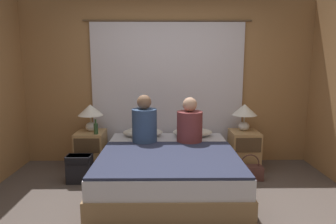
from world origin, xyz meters
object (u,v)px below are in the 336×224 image
nightstand_left (91,151)px  person_right_in_bed (190,125)px  pillow_right (192,132)px  lamp_left (90,112)px  pillow_left (143,132)px  nightstand_right (244,150)px  bed (168,170)px  person_left_in_bed (144,123)px  lamp_right (245,112)px  handbag_on_floor (250,172)px  backpack_on_floor (80,167)px  beer_bottle_on_left_stand (96,128)px

nightstand_left → person_right_in_bed: person_right_in_bed is taller
pillow_right → lamp_left: bearing=-178.8°
lamp_left → pillow_left: 0.83m
nightstand_right → pillow_left: bearing=176.6°
pillow_left → pillow_right: size_ratio=1.00×
bed → person_left_in_bed: (-0.32, 0.38, 0.52)m
lamp_right → handbag_on_floor: lamp_right is taller
lamp_left → person_right_in_bed: person_right_in_bed is taller
backpack_on_floor → handbag_on_floor: 2.29m
lamp_right → pillow_right: bearing=177.6°
bed → person_right_in_bed: (0.30, 0.38, 0.50)m
pillow_left → lamp_right: bearing=-1.2°
pillow_left → handbag_on_floor: bearing=-18.6°
lamp_right → backpack_on_floor: (-2.31, -0.54, -0.64)m
backpack_on_floor → bed: bearing=-8.7°
bed → pillow_left: size_ratio=3.26×
lamp_left → beer_bottle_on_left_stand: lamp_left is taller
beer_bottle_on_left_stand → handbag_on_floor: beer_bottle_on_left_stand is taller
nightstand_left → person_left_in_bed: 0.98m
nightstand_right → lamp_right: (0.00, 0.06, 0.57)m
nightstand_left → person_right_in_bed: bearing=-11.3°
nightstand_right → backpack_on_floor: bearing=-168.1°
pillow_right → backpack_on_floor: pillow_right is taller
lamp_right → person_right_in_bed: 0.91m
lamp_left → pillow_left: bearing=2.4°
lamp_left → pillow_right: 1.54m
lamp_right → handbag_on_floor: (-0.02, -0.47, -0.75)m
nightstand_right → bed: bearing=-149.6°
bed → beer_bottle_on_left_stand: 1.22m
pillow_right → person_right_in_bed: bearing=-101.4°
pillow_left → beer_bottle_on_left_stand: beer_bottle_on_left_stand is taller
lamp_right → pillow_left: lamp_right is taller
nightstand_left → nightstand_right: bearing=0.0°
person_left_in_bed → beer_bottle_on_left_stand: 0.72m
pillow_left → person_left_in_bed: (0.05, -0.38, 0.22)m
lamp_right → pillow_left: bearing=178.8°
nightstand_right → lamp_right: bearing=90.0°
lamp_right → person_right_in_bed: size_ratio=0.62×
bed → person_left_in_bed: bearing=130.1°
person_left_in_bed → pillow_right: bearing=28.5°
nightstand_right → person_left_in_bed: 1.55m
lamp_left → pillow_right: (1.51, 0.03, -0.31)m
lamp_left → backpack_on_floor: (-0.04, -0.54, -0.64)m
pillow_left → backpack_on_floor: pillow_left is taller
bed → person_right_in_bed: bearing=52.0°
bed → person_left_in_bed: 0.72m
nightstand_right → person_right_in_bed: person_right_in_bed is taller
nightstand_right → pillow_left: 1.53m
backpack_on_floor → beer_bottle_on_left_stand: bearing=66.3°
nightstand_right → person_right_in_bed: bearing=-161.2°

